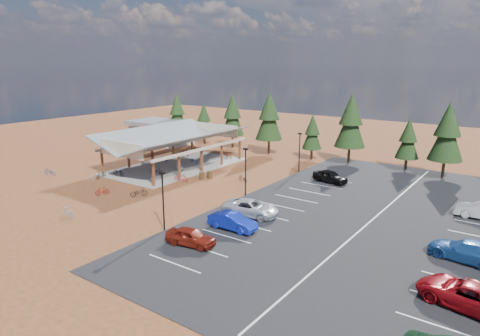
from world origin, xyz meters
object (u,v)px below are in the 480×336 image
lamp_post_2 (299,150)px  bike_9 (97,176)px  car_2 (251,208)px  bike_15 (181,178)px  car_1 (233,221)px  bike_12 (139,192)px  lamp_post_0 (163,197)px  bike_pavilion (175,139)px  trash_bin_0 (210,175)px  bike_13 (69,212)px  car_4 (330,176)px  outbuilding (161,132)px  bike_16 (243,178)px  trash_bin_1 (202,176)px  car_0 (191,237)px  bike_5 (178,167)px  bike_3 (185,152)px  bike_6 (194,160)px  bike_0 (118,172)px  bike_1 (145,162)px  bike_7 (229,155)px  car_7 (468,251)px  bike_2 (164,158)px  bike_10 (50,171)px  lamp_post_1 (246,168)px  bike_11 (102,191)px  bike_4 (157,171)px  bike_8 (101,174)px

lamp_post_2 → bike_9: bearing=-136.6°
car_2 → bike_9: bearing=82.0°
bike_15 → car_1: (13.72, -8.29, 0.22)m
bike_12 → lamp_post_0: bearing=-177.4°
bike_pavilion → lamp_post_2: 16.57m
trash_bin_0 → bike_15: size_ratio=0.51×
trash_bin_0 → bike_13: (-1.95, -17.94, 0.04)m
car_4 → bike_12: bearing=149.8°
outbuilding → bike_13: (19.57, -30.84, -1.54)m
bike_12 → bike_15: 6.71m
bike_13 → bike_16: bike_13 is taller
trash_bin_1 → car_0: car_0 is taller
lamp_post_0 → bike_5: bearing=130.2°
trash_bin_1 → bike_3: 13.46m
bike_6 → car_2: 21.76m
bike_pavilion → bike_0: (-2.35, -7.80, -3.24)m
bike_1 → bike_7: (6.43, 10.36, 0.01)m
bike_16 → car_1: size_ratio=0.35×
bike_0 → car_0: car_0 is taller
trash_bin_0 → bike_9: size_ratio=0.61×
car_0 → lamp_post_0: bearing=65.6°
outbuilding → bike_12: bearing=-48.8°
bike_0 → car_7: bearing=-92.9°
bike_5 → bike_6: 4.46m
bike_13 → bike_16: bearing=166.7°
trash_bin_1 → car_1: (12.56, -10.65, 0.30)m
bike_2 → bike_12: bearing=-127.6°
lamp_post_2 → outbuilding: bearing=172.1°
bike_10 → car_2: size_ratio=0.33×
bike_1 → bike_16: 15.10m
car_4 → lamp_post_1: bearing=162.1°
lamp_post_1 → bike_5: bearing=165.9°
bike_6 → bike_11: 16.39m
bike_4 → bike_13: bearing=-177.2°
lamp_post_2 → bike_3: 18.70m
lamp_post_2 → bike_9: 25.23m
car_2 → bike_4: bearing=64.8°
bike_0 → bike_15: 8.60m
bike_16 → car_0: 18.68m
lamp_post_1 → bike_10: (-24.85, -7.44, -2.52)m
trash_bin_0 → bike_7: (-4.43, 9.70, 0.17)m
bike_pavilion → bike_0: size_ratio=10.44×
bike_3 → bike_9: 15.82m
bike_13 → bike_15: 14.64m
lamp_post_1 → bike_12: lamp_post_1 is taller
bike_6 → bike_11: bearing=-163.9°
bike_8 → car_4: 27.66m
bike_2 → car_7: (39.90, -9.41, 0.23)m
bike_9 → bike_8: bearing=-61.7°
car_7 → bike_5: bearing=-92.5°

